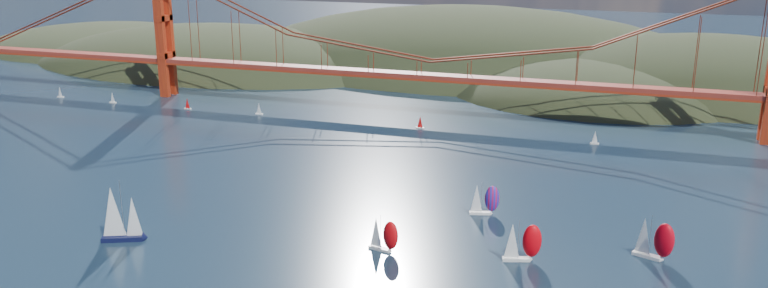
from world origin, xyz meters
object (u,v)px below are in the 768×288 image
(racer_2, at_px, (653,238))
(racer_0, at_px, (383,234))
(racer_1, at_px, (522,241))
(racer_rwb, at_px, (484,199))
(sloop_navy, at_px, (119,214))

(racer_2, bearing_deg, racer_0, -145.15)
(racer_1, xyz_separation_m, racer_rwb, (-13.34, 25.32, -0.46))
(racer_0, relative_size, racer_2, 0.84)
(racer_0, bearing_deg, racer_2, 27.39)
(racer_0, relative_size, racer_1, 0.88)
(racer_2, bearing_deg, sloop_navy, -145.88)
(racer_1, distance_m, racer_2, 29.83)
(racer_1, xyz_separation_m, racer_2, (27.91, 10.51, 0.21))
(racer_2, distance_m, racer_rwb, 43.84)
(racer_2, bearing_deg, racer_rwb, -179.25)
(racer_0, bearing_deg, racer_1, 21.42)
(racer_1, relative_size, racer_rwb, 1.11)
(sloop_navy, xyz_separation_m, racer_rwb, (78.93, 43.93, -2.45))
(racer_0, xyz_separation_m, racer_rwb, (17.70, 29.89, 0.09))
(sloop_navy, relative_size, racer_2, 1.46)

